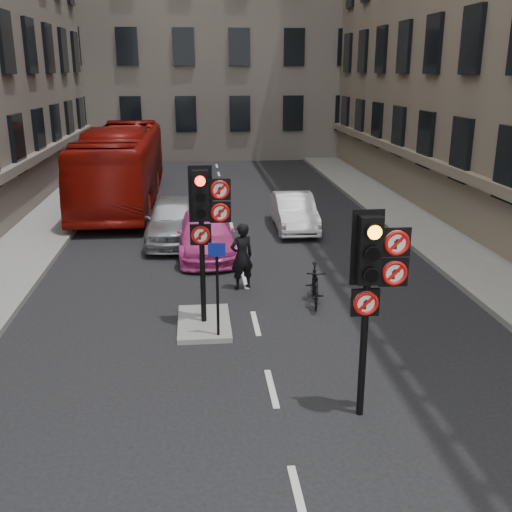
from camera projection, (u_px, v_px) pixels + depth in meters
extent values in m
plane|color=black|center=(288.00, 454.00, 9.23)|extent=(120.00, 120.00, 0.00)
cube|color=gray|center=(20.00, 245.00, 19.91)|extent=(3.00, 50.00, 0.16)
cube|color=gray|center=(437.00, 234.00, 21.29)|extent=(3.00, 50.00, 0.16)
cube|color=gray|center=(204.00, 323.00, 13.84)|extent=(1.20, 2.00, 0.12)
cube|color=gray|center=(209.00, 5.00, 42.34)|extent=(30.00, 14.00, 20.00)
cylinder|color=black|center=(363.00, 350.00, 9.95)|extent=(0.12, 0.12, 2.40)
cube|color=black|center=(369.00, 250.00, 9.43)|extent=(0.36, 0.28, 1.10)
cube|color=black|center=(367.00, 248.00, 9.55)|extent=(0.52, 0.03, 1.25)
cylinder|color=orange|center=(375.00, 233.00, 9.09)|extent=(0.22, 0.01, 0.22)
cylinder|color=black|center=(374.00, 254.00, 9.20)|extent=(0.22, 0.01, 0.22)
cylinder|color=black|center=(372.00, 276.00, 9.30)|extent=(0.22, 0.01, 0.22)
cube|color=black|center=(396.00, 242.00, 9.42)|extent=(0.47, 0.05, 0.47)
cylinder|color=white|center=(397.00, 243.00, 9.38)|extent=(0.41, 0.02, 0.41)
torus|color=#BF0C0A|center=(397.00, 243.00, 9.36)|extent=(0.41, 0.06, 0.41)
cube|color=#BF0C0A|center=(397.00, 243.00, 9.36)|extent=(0.25, 0.01, 0.25)
cube|color=black|center=(394.00, 272.00, 9.56)|extent=(0.47, 0.05, 0.47)
cylinder|color=white|center=(395.00, 273.00, 9.53)|extent=(0.41, 0.02, 0.41)
torus|color=#BF0C0A|center=(395.00, 273.00, 9.51)|extent=(0.41, 0.06, 0.41)
cube|color=#BF0C0A|center=(395.00, 273.00, 9.51)|extent=(0.25, 0.01, 0.25)
cube|color=black|center=(365.00, 302.00, 9.67)|extent=(0.47, 0.05, 0.47)
cylinder|color=white|center=(366.00, 303.00, 9.63)|extent=(0.41, 0.02, 0.41)
torus|color=#BF0C0A|center=(366.00, 304.00, 9.62)|extent=(0.41, 0.06, 0.41)
cube|color=#BF0C0A|center=(366.00, 304.00, 9.61)|extent=(0.25, 0.01, 0.25)
cylinder|color=black|center=(203.00, 272.00, 13.47)|extent=(0.12, 0.12, 2.40)
cube|color=black|center=(200.00, 195.00, 12.94)|extent=(0.36, 0.28, 1.10)
cube|color=black|center=(200.00, 194.00, 13.07)|extent=(0.52, 0.03, 1.25)
cylinder|color=#FF1407|center=(200.00, 181.00, 12.61)|extent=(0.22, 0.02, 0.22)
cylinder|color=black|center=(201.00, 197.00, 12.71)|extent=(0.22, 0.02, 0.22)
cylinder|color=black|center=(201.00, 213.00, 12.82)|extent=(0.22, 0.02, 0.22)
cube|color=black|center=(220.00, 189.00, 12.93)|extent=(0.47, 0.05, 0.47)
cylinder|color=white|center=(220.00, 190.00, 12.89)|extent=(0.41, 0.02, 0.41)
torus|color=#BF0C0A|center=(220.00, 190.00, 12.88)|extent=(0.41, 0.06, 0.41)
cube|color=#BF0C0A|center=(220.00, 190.00, 12.87)|extent=(0.25, 0.02, 0.25)
cube|color=black|center=(220.00, 212.00, 13.08)|extent=(0.47, 0.05, 0.47)
cylinder|color=white|center=(220.00, 212.00, 13.04)|extent=(0.41, 0.02, 0.41)
torus|color=#BF0C0A|center=(220.00, 213.00, 13.03)|extent=(0.41, 0.06, 0.41)
cube|color=#BF0C0A|center=(220.00, 213.00, 13.02)|extent=(0.25, 0.02, 0.25)
cube|color=black|center=(201.00, 235.00, 13.19)|extent=(0.47, 0.05, 0.47)
cylinder|color=white|center=(201.00, 235.00, 13.15)|extent=(0.41, 0.02, 0.41)
torus|color=#BF0C0A|center=(201.00, 235.00, 13.13)|extent=(0.41, 0.06, 0.41)
cube|color=#BF0C0A|center=(201.00, 235.00, 13.13)|extent=(0.25, 0.02, 0.25)
imported|color=#A6A9AE|center=(173.00, 220.00, 20.45)|extent=(1.81, 4.49, 1.53)
imported|color=silver|center=(294.00, 212.00, 22.06)|extent=(1.45, 3.98, 1.30)
imported|color=#CF3D8F|center=(205.00, 234.00, 19.07)|extent=(2.04, 4.51, 1.28)
imported|color=maroon|center=(122.00, 166.00, 26.03)|extent=(2.87, 11.94, 3.32)
imported|color=black|center=(315.00, 285.00, 15.02)|extent=(0.68, 1.69, 0.99)
imported|color=black|center=(242.00, 256.00, 15.95)|extent=(0.78, 0.65, 1.82)
cylinder|color=black|center=(217.00, 291.00, 12.79)|extent=(0.06, 0.06, 2.06)
cube|color=navy|center=(217.00, 250.00, 12.46)|extent=(0.36, 0.09, 0.29)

